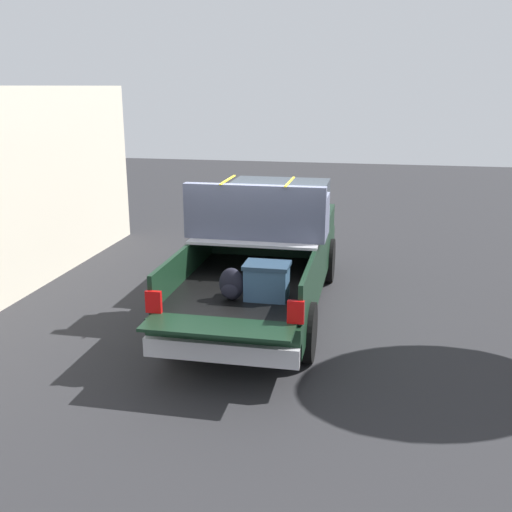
{
  "coord_description": "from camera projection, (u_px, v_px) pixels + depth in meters",
  "views": [
    {
      "loc": [
        -9.13,
        -1.71,
        3.58
      ],
      "look_at": [
        -0.6,
        0.0,
        1.1
      ],
      "focal_mm": 41.89,
      "sensor_mm": 36.0,
      "label": 1
    }
  ],
  "objects": [
    {
      "name": "pickup_truck",
      "position": [
        268.0,
        248.0,
        10.01
      ],
      "size": [
        6.05,
        2.1,
        2.23
      ],
      "color": "black",
      "rests_on": "ground_plane"
    },
    {
      "name": "ground_plane",
      "position": [
        263.0,
        310.0,
        9.92
      ],
      "size": [
        40.0,
        40.0,
        0.0
      ],
      "primitive_type": "plane",
      "color": "#262628"
    }
  ]
}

